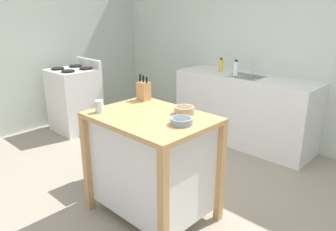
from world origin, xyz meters
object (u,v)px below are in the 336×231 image
at_px(sink_faucet, 252,66).
at_px(bottle_dish_soap, 221,66).
at_px(kitchen_island, 152,161).
at_px(drinking_cup, 99,106).
at_px(knife_block, 144,91).
at_px(trash_bin, 108,154).
at_px(bottle_spray_cleaner, 236,68).
at_px(stove, 75,100).
at_px(bowl_ceramic_wide, 184,110).
at_px(bowl_stoneware_deep, 182,121).

bearing_deg(sink_faucet, bottle_dish_soap, -158.81).
relative_size(kitchen_island, drinking_cup, 9.74).
bearing_deg(sink_faucet, knife_block, -92.15).
bearing_deg(kitchen_island, trash_bin, 174.11).
height_order(knife_block, sink_faucet, knife_block).
bearing_deg(kitchen_island, bottle_spray_cleaner, 102.90).
relative_size(bottle_spray_cleaner, stove, 0.19).
distance_m(knife_block, sink_faucet, 1.85).
relative_size(drinking_cup, sink_faucet, 0.47).
xyz_separation_m(bowl_ceramic_wide, sink_faucet, (-0.48, 1.90, 0.06)).
relative_size(knife_block, drinking_cup, 2.34).
bearing_deg(bowl_stoneware_deep, drinking_cup, -159.86).
bearing_deg(trash_bin, stove, 159.52).
xyz_separation_m(kitchen_island, bowl_stoneware_deep, (0.32, 0.01, 0.44)).
bearing_deg(bottle_dish_soap, stove, -141.81).
xyz_separation_m(kitchen_island, bottle_spray_cleaner, (-0.44, 1.94, 0.48)).
relative_size(bowl_ceramic_wide, bowl_stoneware_deep, 0.98).
bearing_deg(drinking_cup, knife_block, 91.35).
relative_size(bowl_ceramic_wide, drinking_cup, 1.61).
bearing_deg(stove, trash_bin, -20.48).
relative_size(trash_bin, bottle_spray_cleaner, 3.16).
height_order(trash_bin, bottle_dish_soap, bottle_dish_soap).
bearing_deg(trash_bin, bottle_spray_cleaner, 80.99).
bearing_deg(sink_faucet, bottle_spray_cleaner, -127.16).
distance_m(knife_block, bottle_dish_soap, 1.73).
bearing_deg(bowl_ceramic_wide, knife_block, 174.62).
relative_size(kitchen_island, stove, 0.97).
distance_m(knife_block, bowl_stoneware_deep, 0.75).
bearing_deg(kitchen_island, drinking_cup, -146.87).
height_order(bowl_stoneware_deep, bottle_dish_soap, bottle_dish_soap).
distance_m(knife_block, bottle_spray_cleaner, 1.67).
xyz_separation_m(bowl_ceramic_wide, trash_bin, (-0.91, -0.14, -0.64)).
relative_size(bottle_dish_soap, stove, 0.19).
xyz_separation_m(bowl_ceramic_wide, bottle_spray_cleaner, (-0.61, 1.72, 0.04)).
xyz_separation_m(kitchen_island, bottle_dish_soap, (-0.70, 1.97, 0.48)).
xyz_separation_m(knife_block, trash_bin, (-0.36, -0.19, -0.70)).
bearing_deg(knife_block, bottle_spray_cleaner, 92.21).
bearing_deg(drinking_cup, bowl_stoneware_deep, 20.14).
bearing_deg(bottle_dish_soap, bowl_stoneware_deep, -62.53).
xyz_separation_m(bowl_ceramic_wide, bowl_stoneware_deep, (0.15, -0.20, -0.01)).
bearing_deg(bowl_ceramic_wide, kitchen_island, -127.92).
bearing_deg(bowl_stoneware_deep, stove, 166.02).
height_order(bowl_stoneware_deep, sink_faucet, sink_faucet).
bearing_deg(kitchen_island, bowl_ceramic_wide, 52.08).
bearing_deg(bowl_ceramic_wide, drinking_cup, -139.60).
xyz_separation_m(drinking_cup, trash_bin, (-0.37, 0.32, -0.66)).
bearing_deg(trash_bin, kitchen_island, -5.89).
xyz_separation_m(bowl_ceramic_wide, stove, (-2.51, 0.46, -0.50)).
bearing_deg(sink_faucet, kitchen_island, -81.67).
distance_m(sink_faucet, bottle_spray_cleaner, 0.22).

